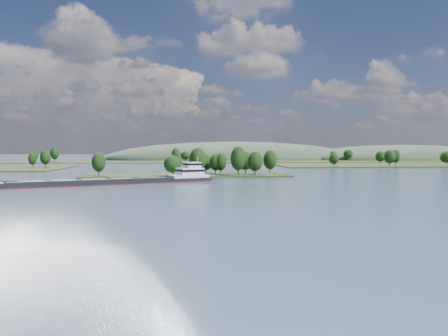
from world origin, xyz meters
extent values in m
plane|color=#395263|center=(0.00, 120.00, 0.00)|extent=(1800.00, 1800.00, 0.00)
cube|color=#273417|center=(0.00, 180.00, 0.00)|extent=(100.00, 30.00, 1.20)
cylinder|color=black|center=(24.24, 171.10, 2.88)|extent=(0.50, 0.50, 4.56)
ellipsoid|color=black|center=(24.24, 171.10, 8.68)|extent=(7.43, 7.43, 11.73)
cylinder|color=black|center=(9.79, 191.41, 2.21)|extent=(0.50, 0.50, 3.22)
ellipsoid|color=black|center=(9.79, 191.41, 6.31)|extent=(7.81, 7.81, 8.29)
cylinder|color=black|center=(5.09, 174.19, 2.79)|extent=(0.50, 0.50, 4.38)
ellipsoid|color=black|center=(5.09, 174.19, 8.35)|extent=(8.41, 8.41, 11.25)
cylinder|color=black|center=(14.36, 183.84, 2.27)|extent=(0.50, 0.50, 3.34)
ellipsoid|color=black|center=(14.36, 183.84, 6.51)|extent=(6.31, 6.31, 8.58)
cylinder|color=black|center=(-6.79, 167.32, 2.19)|extent=(0.50, 0.50, 3.18)
ellipsoid|color=black|center=(-6.79, 167.32, 6.24)|extent=(8.30, 8.30, 8.18)
cylinder|color=black|center=(-41.92, 175.69, 2.41)|extent=(0.50, 0.50, 3.61)
ellipsoid|color=black|center=(-41.92, 175.69, 7.00)|extent=(6.56, 6.56, 9.29)
cylinder|color=black|center=(16.91, 182.70, 2.33)|extent=(0.50, 0.50, 3.45)
ellipsoid|color=black|center=(16.91, 182.70, 6.71)|extent=(5.67, 5.67, 8.87)
cylinder|color=black|center=(42.79, 186.64, 2.58)|extent=(0.50, 0.50, 3.97)
ellipsoid|color=black|center=(42.79, 186.64, 7.63)|extent=(7.15, 7.15, 10.21)
cylinder|color=black|center=(32.51, 171.56, 2.49)|extent=(0.50, 0.50, 3.77)
ellipsoid|color=black|center=(32.51, 171.56, 7.28)|extent=(7.57, 7.57, 9.70)
cylinder|color=black|center=(29.82, 185.73, 2.43)|extent=(0.50, 0.50, 3.67)
ellipsoid|color=black|center=(29.82, 185.73, 7.10)|extent=(7.99, 7.99, 9.43)
cylinder|color=black|center=(-94.75, 268.05, 2.69)|extent=(0.50, 0.50, 3.77)
ellipsoid|color=black|center=(-94.75, 268.05, 7.48)|extent=(6.86, 6.86, 9.70)
cylinder|color=black|center=(-104.17, 270.62, 2.41)|extent=(0.50, 0.50, 3.22)
ellipsoid|color=black|center=(-104.17, 270.62, 6.50)|extent=(5.46, 5.46, 8.28)
cylinder|color=black|center=(104.88, 266.80, 2.33)|extent=(0.50, 0.50, 3.07)
ellipsoid|color=black|center=(104.88, 266.80, 6.23)|extent=(7.16, 7.16, 7.89)
cylinder|color=black|center=(197.82, 280.15, 2.54)|extent=(0.50, 0.50, 3.47)
ellipsoid|color=black|center=(197.82, 280.15, 6.95)|extent=(9.62, 9.62, 8.93)
cylinder|color=black|center=(145.26, 264.74, 2.74)|extent=(0.50, 0.50, 3.88)
ellipsoid|color=black|center=(145.26, 264.74, 7.68)|extent=(8.46, 8.46, 9.98)
cylinder|color=black|center=(157.99, 281.16, 2.73)|extent=(0.50, 0.50, 3.86)
ellipsoid|color=black|center=(157.99, 281.16, 7.63)|extent=(6.45, 6.45, 9.92)
cylinder|color=black|center=(161.85, 315.62, 2.54)|extent=(0.50, 0.50, 3.47)
ellipsoid|color=black|center=(161.85, 315.62, 6.95)|extent=(8.26, 8.26, 8.92)
cube|color=#273417|center=(0.00, 400.00, 0.00)|extent=(900.00, 60.00, 1.20)
cylinder|color=black|center=(-145.23, 399.01, 2.36)|extent=(0.50, 0.50, 3.52)
ellipsoid|color=black|center=(-145.23, 399.01, 6.84)|extent=(6.87, 6.87, 9.06)
cylinder|color=black|center=(144.38, 382.02, 2.33)|extent=(0.50, 0.50, 3.47)
ellipsoid|color=black|center=(144.38, 382.02, 6.74)|extent=(6.06, 6.06, 8.91)
cylinder|color=black|center=(-0.43, 403.70, 2.29)|extent=(0.50, 0.50, 3.38)
ellipsoid|color=black|center=(-0.43, 403.70, 6.59)|extent=(9.69, 9.69, 8.70)
cylinder|color=black|center=(173.11, 416.63, 2.58)|extent=(0.50, 0.50, 3.97)
ellipsoid|color=black|center=(173.11, 416.63, 7.63)|extent=(9.92, 9.92, 10.20)
cylinder|color=black|center=(-125.57, 396.42, 2.94)|extent=(0.50, 0.50, 4.68)
ellipsoid|color=black|center=(-125.57, 396.42, 8.90)|extent=(7.84, 7.84, 12.04)
cylinder|color=black|center=(56.69, 389.14, 2.19)|extent=(0.50, 0.50, 3.18)
ellipsoid|color=black|center=(56.69, 389.14, 6.24)|extent=(8.74, 8.74, 8.19)
cylinder|color=black|center=(-9.38, 380.92, 2.83)|extent=(0.50, 0.50, 4.46)
ellipsoid|color=black|center=(-9.38, 380.92, 8.50)|extent=(7.78, 7.78, 11.46)
ellipsoid|color=#364932|center=(260.00, 470.00, 0.00)|extent=(260.00, 140.00, 36.00)
ellipsoid|color=#364932|center=(60.00, 500.00, 0.00)|extent=(320.00, 160.00, 44.00)
cube|color=black|center=(-27.58, 131.88, 0.48)|extent=(75.07, 39.09, 2.13)
cube|color=maroon|center=(-27.58, 131.88, 0.05)|extent=(75.32, 39.34, 0.24)
cube|color=black|center=(-36.56, 133.23, 1.84)|extent=(55.40, 23.74, 0.77)
cube|color=black|center=(-32.86, 124.49, 1.84)|extent=(55.40, 23.74, 0.77)
cube|color=black|center=(-34.71, 128.86, 1.69)|extent=(56.87, 30.65, 0.29)
cube|color=black|center=(-54.31, 120.56, 1.98)|extent=(11.11, 10.70, 0.34)
cube|color=black|center=(-44.51, 124.71, 1.98)|extent=(11.11, 10.70, 0.34)
cube|color=black|center=(-34.71, 128.86, 1.98)|extent=(11.11, 10.70, 0.34)
cube|color=black|center=(-24.90, 133.01, 1.98)|extent=(11.11, 10.70, 0.34)
cube|color=black|center=(-15.10, 137.16, 1.98)|extent=(11.11, 10.70, 0.34)
cylinder|color=black|center=(-62.78, 116.98, 2.23)|extent=(0.30, 0.30, 2.13)
cube|color=white|center=(0.05, 143.57, 2.13)|extent=(17.88, 14.59, 1.16)
cube|color=white|center=(0.94, 143.95, 4.06)|extent=(11.93, 10.90, 2.90)
cube|color=black|center=(0.94, 143.95, 4.45)|extent=(12.18, 11.16, 0.87)
cube|color=white|center=(1.83, 144.33, 6.58)|extent=(7.61, 7.61, 2.13)
cube|color=black|center=(1.83, 144.33, 6.97)|extent=(7.86, 7.86, 0.77)
cube|color=white|center=(1.83, 144.33, 7.74)|extent=(8.12, 8.12, 0.19)
cylinder|color=white|center=(4.06, 145.27, 8.90)|extent=(0.25, 0.25, 2.52)
cylinder|color=black|center=(-2.86, 145.49, 7.94)|extent=(0.63, 0.63, 1.16)
camera|label=1|loc=(-1.34, -35.64, 13.41)|focal=35.00mm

